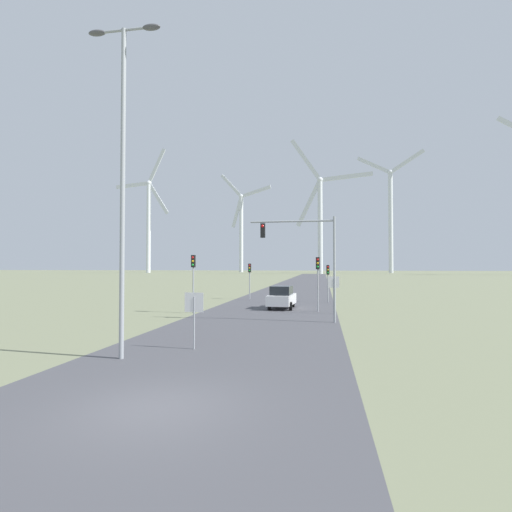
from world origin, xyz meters
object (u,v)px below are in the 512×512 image
Objects in this scene: streetlamp at (123,157)px; traffic_light_post_mid_right at (328,275)px; car_approaching at (282,297)px; traffic_light_post_near_right at (318,272)px; stop_sign_near at (194,310)px; traffic_light_post_mid_left at (250,273)px; wind_turbine_center at (320,214)px; wind_turbine_far_left at (149,217)px; wind_turbine_left at (241,225)px; wind_turbine_right at (391,212)px; traffic_light_post_near_left at (193,271)px; traffic_light_mast_overhead at (305,246)px; stop_sign_far at (334,288)px.

streetlamp is 3.53× the size of traffic_light_post_mid_right.
car_approaching is at bearing -121.30° from traffic_light_post_mid_right.
traffic_light_post_near_right is (6.98, 16.61, -4.54)m from streetlamp.
traffic_light_post_mid_right reaches higher than stop_sign_near.
streetlamp is 2.95× the size of car_approaching.
traffic_light_post_mid_right is at bearing -15.23° from traffic_light_post_mid_left.
traffic_light_post_near_right is at bearing -89.66° from wind_turbine_center.
wind_turbine_left is at bearing 33.16° from wind_turbine_far_left.
streetlamp is at bearing -65.56° from wind_turbine_far_left.
wind_turbine_center reaches higher than traffic_light_post_mid_left.
wind_turbine_far_left is 1.06× the size of wind_turbine_right.
wind_turbine_center is at bearing 86.96° from traffic_light_post_near_left.
stop_sign_near is at bearing -91.39° from wind_turbine_center.
wind_turbine_left is at bearing 101.99° from traffic_light_post_mid_left.
traffic_light_post_mid_right is (5.71, 22.45, 0.97)m from stop_sign_near.
wind_turbine_far_left is at bearing 114.44° from streetlamp.
traffic_light_post_near_left is 0.07× the size of wind_turbine_center.
car_approaching is at bearing 106.71° from traffic_light_mast_overhead.
traffic_light_mast_overhead is 1.53× the size of car_approaching.
traffic_light_post_near_left is at bearing -64.29° from wind_turbine_far_left.
streetlamp is 18.58m from traffic_light_post_near_right.
traffic_light_post_near_left is 1.00× the size of car_approaching.
wind_turbine_left is 61.18m from wind_turbine_center.
traffic_light_mast_overhead is 0.10× the size of wind_turbine_far_left.
wind_turbine_right is at bearing -10.86° from wind_turbine_left.
wind_turbine_center is (44.74, -41.73, 0.12)m from wind_turbine_left.
streetlamp is at bearing -112.81° from traffic_light_post_near_right.
stop_sign_near reaches higher than car_approaching.
wind_turbine_center is at bearing 90.70° from traffic_light_post_mid_right.
wind_turbine_far_left is 1.12× the size of wind_turbine_left.
wind_turbine_right is (42.61, 178.68, 27.37)m from traffic_light_post_near_left.
wind_turbine_center is (87.86, -13.55, -1.81)m from wind_turbine_far_left.
stop_sign_near is at bearing -78.81° from wind_turbine_left.
traffic_light_mast_overhead reaches higher than car_approaching.
traffic_light_post_near_left is 9.29m from traffic_light_post_near_right.
traffic_light_mast_overhead is at bearing -77.16° from wind_turbine_left.
traffic_light_post_near_left is (-1.99, 14.19, -4.44)m from streetlamp.
stop_sign_far is 0.63× the size of traffic_light_post_near_left.
traffic_light_post_near_left is 12.64m from traffic_light_post_mid_left.
streetlamp is at bearing -82.01° from traffic_light_post_near_left.
traffic_light_post_mid_left is at bearing 126.00° from stop_sign_far.
wind_turbine_center is (8.08, 152.17, 23.75)m from traffic_light_post_near_left.
traffic_light_post_near_left is at bearing -173.37° from stop_sign_far.
wind_turbine_right is (40.73, 166.19, 27.77)m from traffic_light_post_mid_left.
wind_turbine_left is at bearing 136.99° from wind_turbine_center.
wind_turbine_far_left is at bearing 118.65° from stop_sign_far.
stop_sign_near is 12.88m from traffic_light_post_near_left.
traffic_light_post_near_right is at bearing 132.33° from stop_sign_far.
traffic_light_post_mid_right is at bearing -89.30° from wind_turbine_center.
wind_turbine_right is at bearing 78.11° from streetlamp.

